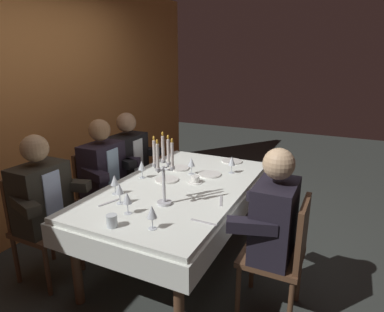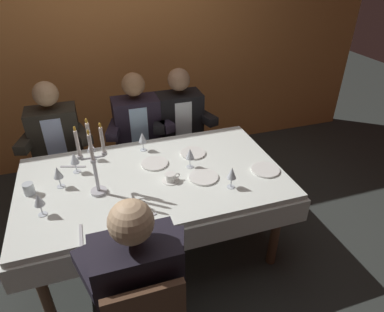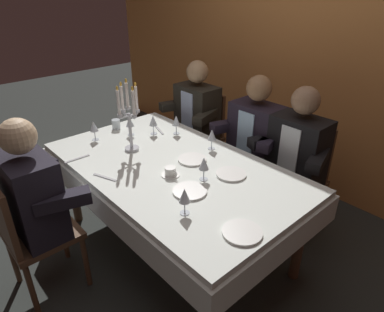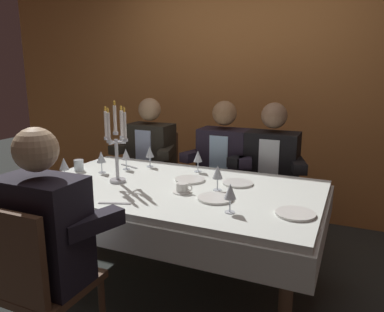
{
  "view_description": "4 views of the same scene",
  "coord_description": "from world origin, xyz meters",
  "px_view_note": "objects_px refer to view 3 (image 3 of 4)",
  "views": [
    {
      "loc": [
        -2.35,
        -1.25,
        1.8
      ],
      "look_at": [
        0.16,
        -0.04,
        0.96
      ],
      "focal_mm": 30.76,
      "sensor_mm": 36.0,
      "label": 1
    },
    {
      "loc": [
        -0.36,
        -2.03,
        2.17
      ],
      "look_at": [
        0.29,
        -0.03,
        0.87
      ],
      "focal_mm": 31.68,
      "sensor_mm": 36.0,
      "label": 2
    },
    {
      "loc": [
        1.68,
        -1.33,
        1.92
      ],
      "look_at": [
        0.25,
        -0.03,
        0.92
      ],
      "focal_mm": 32.09,
      "sensor_mm": 36.0,
      "label": 3
    },
    {
      "loc": [
        1.07,
        -2.13,
        1.49
      ],
      "look_at": [
        0.14,
        -0.03,
        0.96
      ],
      "focal_mm": 34.94,
      "sensor_mm": 36.0,
      "label": 4
    }
  ],
  "objects_px": {
    "wine_glass_4": "(212,135)",
    "seated_diner_0": "(197,112)",
    "dinner_plate_3": "(231,174)",
    "wine_glass_5": "(204,164)",
    "seated_diner_3": "(298,150)",
    "dining_table": "(173,179)",
    "seated_diner_2": "(255,133)",
    "seated_diner_1": "(32,196)",
    "dinner_plate_1": "(242,232)",
    "wine_glass_1": "(185,196)",
    "water_tumbler_0": "(116,124)",
    "wine_glass_2": "(94,127)",
    "wine_glass_6": "(130,122)",
    "candelabra": "(129,118)",
    "coffee_cup_0": "(171,172)",
    "dinner_plate_0": "(192,159)",
    "dinner_plate_2": "(190,191)",
    "wine_glass_3": "(176,121)",
    "wine_glass_0": "(153,121)"
  },
  "relations": [
    {
      "from": "seated_diner_3",
      "to": "dinner_plate_3",
      "type": "bearing_deg",
      "value": -97.2
    },
    {
      "from": "dining_table",
      "to": "wine_glass_1",
      "type": "relative_size",
      "value": 11.83
    },
    {
      "from": "wine_glass_2",
      "to": "wine_glass_3",
      "type": "bearing_deg",
      "value": 58.69
    },
    {
      "from": "dinner_plate_3",
      "to": "wine_glass_4",
      "type": "distance_m",
      "value": 0.43
    },
    {
      "from": "dining_table",
      "to": "wine_glass_4",
      "type": "height_order",
      "value": "wine_glass_4"
    },
    {
      "from": "seated_diner_2",
      "to": "seated_diner_3",
      "type": "relative_size",
      "value": 1.0
    },
    {
      "from": "dinner_plate_0",
      "to": "seated_diner_3",
      "type": "relative_size",
      "value": 0.17
    },
    {
      "from": "wine_glass_0",
      "to": "dinner_plate_1",
      "type": "bearing_deg",
      "value": -17.44
    },
    {
      "from": "seated_diner_1",
      "to": "dinner_plate_2",
      "type": "bearing_deg",
      "value": 50.46
    },
    {
      "from": "wine_glass_5",
      "to": "seated_diner_3",
      "type": "distance_m",
      "value": 0.88
    },
    {
      "from": "wine_glass_2",
      "to": "seated_diner_0",
      "type": "distance_m",
      "value": 1.1
    },
    {
      "from": "candelabra",
      "to": "wine_glass_4",
      "type": "xyz_separation_m",
      "value": [
        0.4,
        0.47,
        -0.15
      ]
    },
    {
      "from": "dinner_plate_3",
      "to": "wine_glass_0",
      "type": "xyz_separation_m",
      "value": [
        -0.91,
        0.02,
        0.11
      ]
    },
    {
      "from": "dinner_plate_2",
      "to": "dinner_plate_0",
      "type": "bearing_deg",
      "value": 135.76
    },
    {
      "from": "dinner_plate_2",
      "to": "dining_table",
      "type": "bearing_deg",
      "value": 158.04
    },
    {
      "from": "wine_glass_6",
      "to": "seated_diner_1",
      "type": "bearing_deg",
      "value": -68.78
    },
    {
      "from": "wine_glass_0",
      "to": "wine_glass_5",
      "type": "xyz_separation_m",
      "value": [
        0.82,
        -0.2,
        -0.0
      ]
    },
    {
      "from": "seated_diner_2",
      "to": "seated_diner_3",
      "type": "xyz_separation_m",
      "value": [
        0.42,
        0.0,
        0.0
      ]
    },
    {
      "from": "wine_glass_2",
      "to": "coffee_cup_0",
      "type": "relative_size",
      "value": 1.24
    },
    {
      "from": "dinner_plate_0",
      "to": "dinner_plate_1",
      "type": "xyz_separation_m",
      "value": [
        0.77,
        -0.35,
        0.0
      ]
    },
    {
      "from": "wine_glass_5",
      "to": "seated_diner_1",
      "type": "distance_m",
      "value": 1.08
    },
    {
      "from": "wine_glass_6",
      "to": "wine_glass_3",
      "type": "bearing_deg",
      "value": 51.32
    },
    {
      "from": "seated_diner_1",
      "to": "seated_diner_2",
      "type": "xyz_separation_m",
      "value": [
        0.31,
        1.77,
        0.0
      ]
    },
    {
      "from": "dining_table",
      "to": "seated_diner_0",
      "type": "xyz_separation_m",
      "value": [
        -0.69,
        0.89,
        0.11
      ]
    },
    {
      "from": "water_tumbler_0",
      "to": "dinner_plate_3",
      "type": "bearing_deg",
      "value": 7.27
    },
    {
      "from": "candelabra",
      "to": "wine_glass_5",
      "type": "height_order",
      "value": "candelabra"
    },
    {
      "from": "dinner_plate_2",
      "to": "dinner_plate_3",
      "type": "height_order",
      "value": "same"
    },
    {
      "from": "wine_glass_3",
      "to": "wine_glass_4",
      "type": "relative_size",
      "value": 1.0
    },
    {
      "from": "dinner_plate_0",
      "to": "seated_diner_1",
      "type": "bearing_deg",
      "value": -107.03
    },
    {
      "from": "dinner_plate_1",
      "to": "seated_diner_2",
      "type": "distance_m",
      "value": 1.33
    },
    {
      "from": "dinner_plate_0",
      "to": "wine_glass_6",
      "type": "relative_size",
      "value": 1.27
    },
    {
      "from": "wine_glass_1",
      "to": "dining_table",
      "type": "bearing_deg",
      "value": 147.98
    },
    {
      "from": "seated_diner_3",
      "to": "coffee_cup_0",
      "type": "bearing_deg",
      "value": -109.72
    },
    {
      "from": "wine_glass_1",
      "to": "water_tumbler_0",
      "type": "relative_size",
      "value": 1.95
    },
    {
      "from": "coffee_cup_0",
      "to": "dining_table",
      "type": "bearing_deg",
      "value": 136.92
    },
    {
      "from": "wine_glass_6",
      "to": "seated_diner_0",
      "type": "height_order",
      "value": "seated_diner_0"
    },
    {
      "from": "candelabra",
      "to": "seated_diner_0",
      "type": "height_order",
      "value": "candelabra"
    },
    {
      "from": "wine_glass_4",
      "to": "seated_diner_0",
      "type": "relative_size",
      "value": 0.13
    },
    {
      "from": "dinner_plate_1",
      "to": "dinner_plate_2",
      "type": "bearing_deg",
      "value": 173.13
    },
    {
      "from": "wine_glass_0",
      "to": "wine_glass_1",
      "type": "distance_m",
      "value": 1.15
    },
    {
      "from": "wine_glass_6",
      "to": "seated_diner_3",
      "type": "relative_size",
      "value": 0.13
    },
    {
      "from": "wine_glass_2",
      "to": "wine_glass_3",
      "type": "relative_size",
      "value": 1.0
    },
    {
      "from": "wine_glass_1",
      "to": "wine_glass_6",
      "type": "height_order",
      "value": "same"
    },
    {
      "from": "wine_glass_1",
      "to": "water_tumbler_0",
      "type": "distance_m",
      "value": 1.38
    },
    {
      "from": "wine_glass_2",
      "to": "coffee_cup_0",
      "type": "xyz_separation_m",
      "value": [
        0.86,
        0.1,
        -0.09
      ]
    },
    {
      "from": "wine_glass_6",
      "to": "wine_glass_5",
      "type": "bearing_deg",
      "value": -2.69
    },
    {
      "from": "wine_glass_1",
      "to": "wine_glass_6",
      "type": "distance_m",
      "value": 1.19
    },
    {
      "from": "dinner_plate_1",
      "to": "wine_glass_1",
      "type": "height_order",
      "value": "wine_glass_1"
    },
    {
      "from": "wine_glass_2",
      "to": "seated_diner_0",
      "type": "xyz_separation_m",
      "value": [
        0.06,
        1.09,
        -0.12
      ]
    },
    {
      "from": "wine_glass_2",
      "to": "seated_diner_3",
      "type": "xyz_separation_m",
      "value": [
        1.21,
        1.09,
        -0.12
      ]
    }
  ]
}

